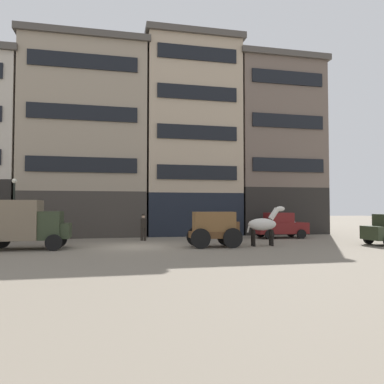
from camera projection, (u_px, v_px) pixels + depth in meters
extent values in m
plane|color=slate|center=(135.00, 247.00, 20.83)|extent=(120.00, 120.00, 0.00)
cube|color=#38332D|center=(85.00, 214.00, 28.92)|extent=(9.18, 5.42, 3.39)
cube|color=gray|center=(86.00, 121.00, 29.21)|extent=(9.18, 5.42, 11.32)
cube|color=#47423D|center=(87.00, 48.00, 29.44)|extent=(9.68, 5.92, 0.50)
cube|color=black|center=(83.00, 165.00, 26.35)|extent=(7.71, 0.12, 1.10)
cube|color=black|center=(83.00, 113.00, 26.50)|extent=(7.71, 0.12, 1.10)
cube|color=black|center=(84.00, 61.00, 26.65)|extent=(7.71, 0.12, 1.10)
cube|color=black|center=(190.00, 214.00, 30.70)|extent=(7.46, 5.42, 3.34)
cube|color=tan|center=(190.00, 121.00, 31.01)|extent=(7.46, 5.42, 12.36)
cube|color=#47423D|center=(190.00, 46.00, 31.27)|extent=(7.96, 5.92, 0.50)
cube|color=black|center=(198.00, 172.00, 28.13)|extent=(6.26, 0.12, 1.10)
cube|color=black|center=(198.00, 132.00, 28.25)|extent=(6.26, 0.12, 1.10)
cube|color=black|center=(198.00, 93.00, 28.37)|extent=(6.26, 0.12, 1.10)
cube|color=black|center=(198.00, 53.00, 28.49)|extent=(6.26, 0.12, 1.10)
cube|color=black|center=(274.00, 211.00, 32.31)|extent=(7.36, 5.42, 3.84)
cube|color=#66564C|center=(274.00, 128.00, 32.60)|extent=(7.36, 5.42, 10.75)
cube|color=#47423D|center=(273.00, 66.00, 32.82)|extent=(7.86, 5.92, 0.50)
cube|color=black|center=(289.00, 165.00, 29.75)|extent=(6.19, 0.12, 1.10)
cube|color=black|center=(288.00, 121.00, 29.89)|extent=(6.19, 0.12, 1.10)
cube|color=black|center=(288.00, 78.00, 30.04)|extent=(6.19, 0.12, 1.10)
cube|color=brown|center=(214.00, 235.00, 20.69)|extent=(2.75, 1.40, 0.36)
cube|color=brown|center=(214.00, 222.00, 20.71)|extent=(2.34, 1.19, 1.10)
cube|color=brown|center=(234.00, 226.00, 20.90)|extent=(0.44, 1.05, 0.50)
cylinder|color=black|center=(226.00, 236.00, 21.53)|extent=(1.10, 0.12, 1.10)
cylinder|color=black|center=(233.00, 238.00, 20.14)|extent=(1.10, 0.12, 1.10)
cylinder|color=black|center=(196.00, 237.00, 21.22)|extent=(1.10, 0.12, 1.10)
cylinder|color=black|center=(201.00, 239.00, 19.82)|extent=(1.10, 0.12, 1.10)
ellipsoid|color=beige|center=(262.00, 224.00, 21.32)|extent=(1.72, 0.66, 0.70)
cylinder|color=beige|center=(274.00, 214.00, 21.47)|extent=(0.68, 0.34, 0.76)
ellipsoid|color=beige|center=(280.00, 209.00, 21.55)|extent=(0.57, 0.26, 0.30)
cylinder|color=beige|center=(249.00, 227.00, 21.17)|extent=(0.27, 0.11, 0.65)
cylinder|color=black|center=(270.00, 237.00, 21.56)|extent=(0.14, 0.14, 0.95)
cylinder|color=black|center=(272.00, 238.00, 21.21)|extent=(0.14, 0.14, 0.95)
cylinder|color=black|center=(252.00, 238.00, 21.37)|extent=(0.14, 0.14, 0.95)
cylinder|color=black|center=(254.00, 238.00, 21.02)|extent=(0.14, 0.14, 0.95)
cube|color=#2D3823|center=(48.00, 225.00, 19.82)|extent=(1.42, 1.72, 1.50)
cube|color=#2D3823|center=(62.00, 231.00, 19.94)|extent=(0.92, 1.46, 0.80)
cube|color=#756651|center=(12.00, 220.00, 19.47)|extent=(2.82, 1.94, 2.10)
cube|color=silver|center=(57.00, 221.00, 19.92)|extent=(0.21, 1.36, 0.64)
cylinder|color=black|center=(59.00, 239.00, 20.80)|extent=(0.84, 0.23, 0.84)
cylinder|color=black|center=(54.00, 243.00, 18.94)|extent=(0.84, 0.23, 0.84)
cylinder|color=black|center=(2.00, 240.00, 20.21)|extent=(0.84, 0.23, 0.84)
cylinder|color=black|center=(369.00, 239.00, 22.40)|extent=(0.66, 0.18, 0.66)
cube|color=maroon|center=(281.00, 228.00, 26.66)|extent=(3.74, 1.71, 0.80)
cube|color=maroon|center=(279.00, 218.00, 26.67)|extent=(1.84, 1.49, 0.70)
cube|color=silver|center=(289.00, 219.00, 26.82)|extent=(0.37, 1.32, 0.56)
cylinder|color=black|center=(291.00, 232.00, 27.69)|extent=(0.66, 0.20, 0.66)
cylinder|color=black|center=(301.00, 234.00, 26.04)|extent=(0.66, 0.20, 0.66)
cylinder|color=black|center=(261.00, 233.00, 27.25)|extent=(0.66, 0.20, 0.66)
cylinder|color=black|center=(270.00, 235.00, 25.60)|extent=(0.66, 0.20, 0.66)
cylinder|color=black|center=(142.00, 234.00, 24.61)|extent=(0.16, 0.16, 0.85)
cylinder|color=black|center=(145.00, 234.00, 24.65)|extent=(0.16, 0.16, 0.85)
cylinder|color=black|center=(143.00, 223.00, 24.66)|extent=(0.49, 0.49, 0.62)
sphere|color=tan|center=(143.00, 217.00, 24.67)|extent=(0.22, 0.22, 0.22)
cylinder|color=black|center=(143.00, 215.00, 24.68)|extent=(0.28, 0.28, 0.02)
cylinder|color=black|center=(143.00, 214.00, 24.68)|extent=(0.18, 0.18, 0.09)
cylinder|color=black|center=(14.00, 212.00, 24.04)|extent=(0.12, 0.12, 3.80)
sphere|color=silver|center=(14.00, 181.00, 24.12)|extent=(0.32, 0.32, 0.32)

